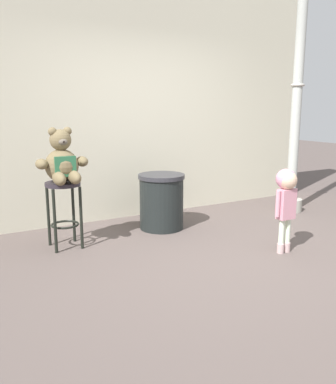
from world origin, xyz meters
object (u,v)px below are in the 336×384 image
Objects in this scene: bar_stool_with_teddy at (64,201)px; lamppost at (295,125)px; teddy_bear at (62,162)px; child_walking at (286,193)px; trash_bin at (162,201)px.

lamppost is at bearing -1.10° from bar_stool_with_teddy.
bar_stool_with_teddy is 0.42m from teddy_bear.
bar_stool_with_teddy is 0.81× the size of child_walking.
trash_bin is (1.24, 0.10, -0.16)m from bar_stool_with_teddy.
bar_stool_with_teddy is at bearing -130.30° from child_walking.
child_walking is 1.57m from trash_bin.
teddy_bear is 2.31m from child_walking.
child_walking is at bearing -63.48° from trash_bin.
child_walking is (1.92, -1.27, 0.13)m from bar_stool_with_teddy.
bar_stool_with_teddy is 0.23× the size of lamppost.
bar_stool_with_teddy is 1.25m from trash_bin.
teddy_bear is at bearing -90.00° from bar_stool_with_teddy.
teddy_bear reaches higher than trash_bin.
teddy_bear is at bearing -129.72° from child_walking.
teddy_bear is at bearing 179.39° from lamppost.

